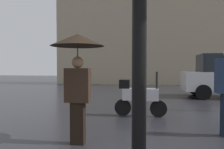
# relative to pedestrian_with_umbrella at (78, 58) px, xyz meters

# --- Properties ---
(pedestrian_with_umbrella) EXTENTS (0.94, 0.94, 1.94)m
(pedestrian_with_umbrella) POSITION_rel_pedestrian_with_umbrella_xyz_m (0.00, 0.00, 0.00)
(pedestrian_with_umbrella) COLOR black
(pedestrian_with_umbrella) RESTS_ON ground
(parked_scooter) EXTENTS (1.44, 0.32, 1.23)m
(parked_scooter) POSITION_rel_pedestrian_with_umbrella_xyz_m (0.94, 2.37, -0.97)
(parked_scooter) COLOR black
(parked_scooter) RESTS_ON ground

